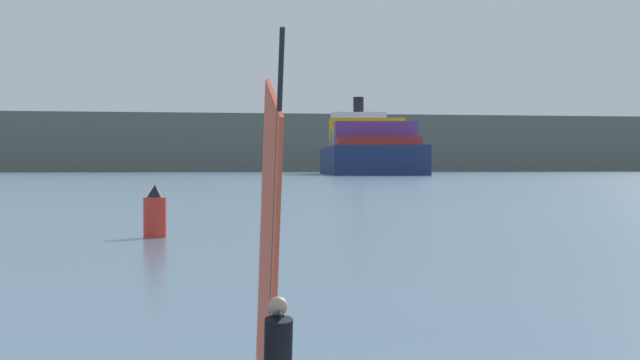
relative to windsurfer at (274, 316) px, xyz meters
name	(u,v)px	position (x,y,z in m)	size (l,w,h in m)	color
windsurfer	(274,316)	(0.00, 0.00, 0.00)	(0.88, 3.85, 4.48)	white
cargo_ship	(367,153)	(125.60, 460.34, 6.32)	(57.17, 148.10, 29.46)	navy
distant_headland	(335,147)	(203.91, 825.20, 13.59)	(747.28, 280.82, 29.37)	#60665B
channel_buoy	(155,214)	(3.28, 40.16, -0.17)	(0.91, 0.91, 2.08)	red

